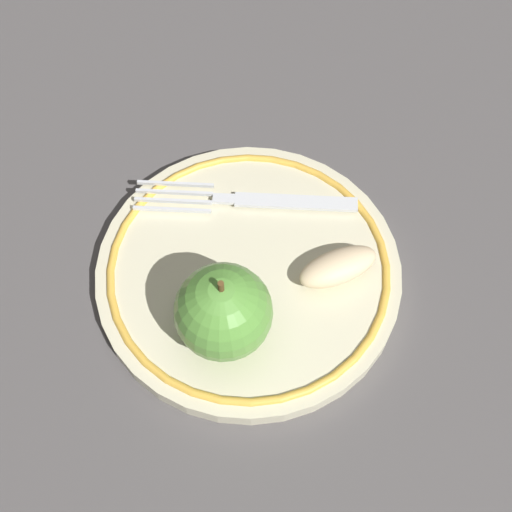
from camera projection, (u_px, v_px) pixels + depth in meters
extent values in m
plane|color=#4F4C4C|center=(249.00, 278.00, 0.54)|extent=(2.00, 2.00, 0.00)
cylinder|color=beige|center=(256.00, 276.00, 0.53)|extent=(0.23, 0.23, 0.01)
torus|color=gold|center=(256.00, 271.00, 0.52)|extent=(0.21, 0.21, 0.01)
sphere|color=#5A9A3C|center=(223.00, 312.00, 0.47)|extent=(0.07, 0.07, 0.07)
cylinder|color=brown|center=(221.00, 287.00, 0.44)|extent=(0.00, 0.00, 0.01)
ellipsoid|color=beige|center=(338.00, 267.00, 0.51)|extent=(0.04, 0.06, 0.02)
cube|color=silver|center=(296.00, 202.00, 0.55)|extent=(0.04, 0.09, 0.00)
cube|color=silver|center=(224.00, 199.00, 0.55)|extent=(0.01, 0.02, 0.00)
cube|color=silver|center=(176.00, 184.00, 0.56)|extent=(0.02, 0.06, 0.00)
cube|color=silver|center=(174.00, 192.00, 0.55)|extent=(0.02, 0.06, 0.00)
cube|color=silver|center=(173.00, 201.00, 0.55)|extent=(0.02, 0.06, 0.00)
cube|color=silver|center=(172.00, 210.00, 0.54)|extent=(0.02, 0.06, 0.00)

